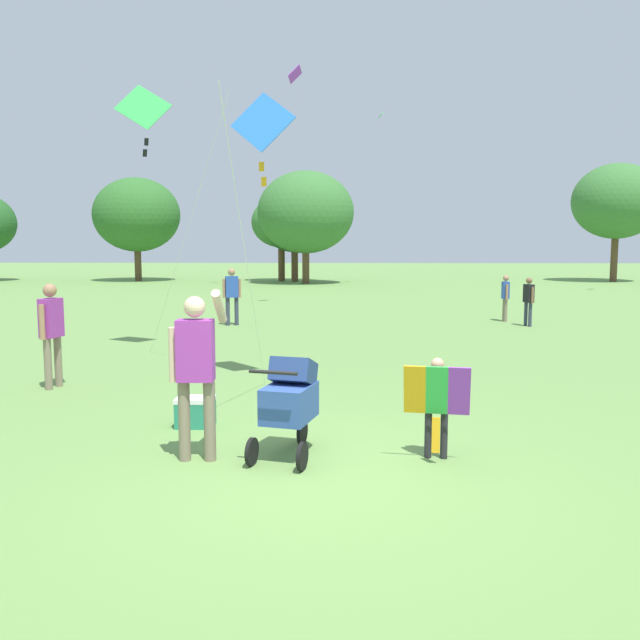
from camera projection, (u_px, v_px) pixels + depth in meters
name	position (u px, v px, depth m)	size (l,w,h in m)	color
ground_plane	(315.00, 475.00, 6.41)	(120.00, 120.00, 0.00)	#668E47
treeline_distant	(255.00, 214.00, 35.59)	(39.07, 6.32, 6.21)	brown
child_with_butterfly_kite	(437.00, 398.00, 6.81)	(0.66, 0.40, 1.03)	#232328
person_adult_flyer	(196.00, 362.00, 6.74)	(0.53, 0.50, 1.73)	#7F705B
stroller	(290.00, 398.00, 6.92)	(0.70, 1.12, 1.03)	black
kite_adult_black	(262.00, 128.00, 10.00)	(1.03, 3.86, 4.43)	blue
kite_orange_delta	(145.00, 114.00, 12.84)	(2.64, 2.90, 5.18)	green
distant_kites_cluster	(358.00, 27.00, 26.95)	(21.28, 12.20, 6.88)	red
person_red_shirt	(505.00, 294.00, 18.47)	(0.17, 0.40, 1.26)	#7F705B
person_sitting_far	(51.00, 327.00, 10.09)	(0.28, 0.49, 1.57)	#7F705B
person_couple_left	(529.00, 298.00, 17.42)	(0.24, 0.39, 1.25)	#33384C
person_kid_running	(232.00, 292.00, 17.59)	(0.46, 0.27, 1.48)	#33384C
cooler_box	(195.00, 412.00, 8.07)	(0.45, 0.33, 0.35)	#288466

